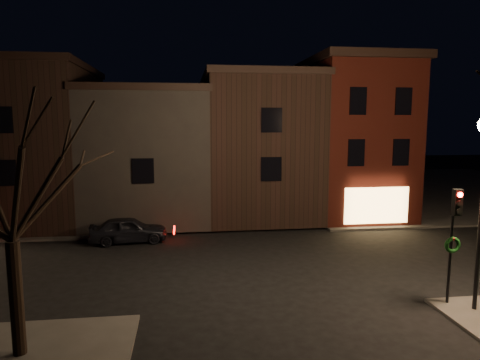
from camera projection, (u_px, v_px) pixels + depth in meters
name	position (u px, v px, depth m)	size (l,w,h in m)	color
ground	(262.00, 263.00, 19.59)	(120.00, 120.00, 0.00)	black
sidewalk_far_right	(426.00, 188.00, 41.80)	(30.00, 30.00, 0.12)	#2D2B28
corner_building	(353.00, 137.00, 29.21)	(6.50, 8.50, 10.50)	#42120B
row_building_a	(257.00, 145.00, 29.46)	(7.30, 10.30, 9.40)	black
row_building_b	(150.00, 153.00, 28.60)	(7.80, 10.30, 8.40)	black
row_building_c	(35.00, 143.00, 27.57)	(7.30, 10.30, 9.90)	black
traffic_signal	(454.00, 228.00, 14.52)	(0.58, 0.38, 4.05)	black
bare_tree_left	(6.00, 159.00, 10.96)	(5.60, 5.60, 7.50)	black
parked_car_a	(128.00, 230.00, 22.87)	(1.64, 4.06, 1.38)	black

